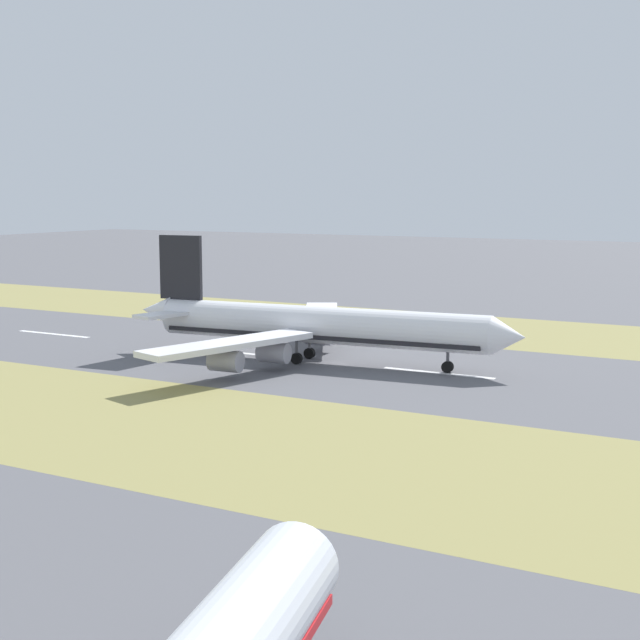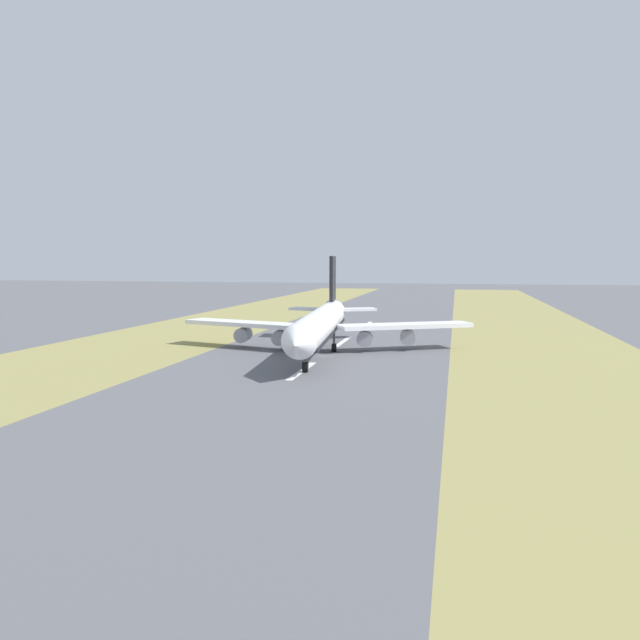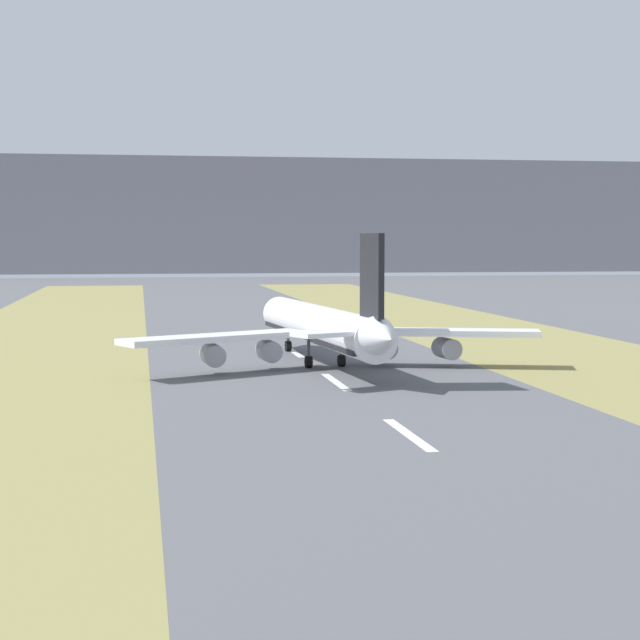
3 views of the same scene
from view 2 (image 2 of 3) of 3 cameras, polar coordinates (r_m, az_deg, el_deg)
name	(u,v)px [view 2 (image 2 of 3)]	position (r m, az deg, el deg)	size (l,w,h in m)	color
ground_plane	(323,356)	(125.67, 0.27, -3.30)	(800.00, 800.00, 0.00)	#56565B
grass_median_west	(559,364)	(124.40, 21.03, -3.76)	(40.00, 600.00, 0.01)	olive
grass_median_east	(120,349)	(141.98, -17.80, -2.55)	(40.00, 600.00, 0.01)	olive
centreline_dash_near	(367,325)	(186.88, 4.30, -0.43)	(1.20, 18.00, 0.01)	silver
centreline_dash_mid	(343,342)	(147.64, 2.11, -1.99)	(1.20, 18.00, 0.01)	silver
centreline_dash_far	(302,371)	(108.96, -1.65, -4.66)	(1.20, 18.00, 0.01)	silver
airplane_main_jet	(321,324)	(129.57, 0.10, -0.35)	(63.84, 67.22, 20.20)	white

